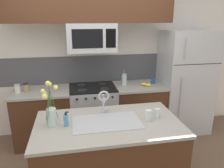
{
  "coord_description": "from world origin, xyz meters",
  "views": [
    {
      "loc": [
        -0.32,
        -2.53,
        2.06
      ],
      "look_at": [
        0.21,
        0.27,
        1.16
      ],
      "focal_mm": 35.0,
      "sensor_mm": 36.0,
      "label": 1
    }
  ],
  "objects": [
    {
      "name": "french_press",
      "position": [
        0.55,
        0.96,
        1.01
      ],
      "size": [
        0.09,
        0.09,
        0.27
      ],
      "color": "silver",
      "rests_on": "back_counter_right"
    },
    {
      "name": "spare_glass",
      "position": [
        0.64,
        -0.33,
        0.96
      ],
      "size": [
        0.06,
        0.06,
        0.11
      ],
      "color": "silver",
      "rests_on": "island_counter"
    },
    {
      "name": "drinking_glass",
      "position": [
        0.5,
        -0.39,
        0.97
      ],
      "size": [
        0.08,
        0.08,
        0.13
      ],
      "color": "silver",
      "rests_on": "island_counter"
    },
    {
      "name": "storage_jar_medium",
      "position": [
        -1.05,
        0.93,
        0.97
      ],
      "size": [
        0.1,
        0.1,
        0.13
      ],
      "color": "#997F5B",
      "rests_on": "back_counter_left"
    },
    {
      "name": "sink_faucet",
      "position": [
        0.03,
        -0.13,
        1.11
      ],
      "size": [
        0.14,
        0.14,
        0.31
      ],
      "color": "#B7BABF",
      "rests_on": "island_counter"
    },
    {
      "name": "banana_bunch",
      "position": [
        0.92,
        0.84,
        0.93
      ],
      "size": [
        0.19,
        0.16,
        0.08
      ],
      "color": "yellow",
      "rests_on": "back_counter_right"
    },
    {
      "name": "coffee_tin",
      "position": [
        1.07,
        0.95,
        0.97
      ],
      "size": [
        0.08,
        0.08,
        0.11
      ],
      "primitive_type": "cylinder",
      "color": "#1E5184",
      "rests_on": "back_counter_right"
    },
    {
      "name": "microwave",
      "position": [
        0.0,
        0.88,
        1.73
      ],
      "size": [
        0.74,
        0.4,
        0.43
      ],
      "color": "#B7BABF"
    },
    {
      "name": "upper_cabinet_band",
      "position": [
        -0.02,
        0.85,
        2.25
      ],
      "size": [
        2.5,
        0.34,
        0.6
      ],
      "primitive_type": "cube",
      "color": "#4C2B19"
    },
    {
      "name": "splash_band",
      "position": [
        0.0,
        1.22,
        1.15
      ],
      "size": [
        3.38,
        0.01,
        0.48
      ],
      "primitive_type": "cube",
      "color": "#4C4C51",
      "rests_on": "rear_partition"
    },
    {
      "name": "rear_partition",
      "position": [
        0.3,
        1.28,
        1.3
      ],
      "size": [
        5.2,
        0.1,
        2.6
      ],
      "primitive_type": "cube",
      "color": "silver",
      "rests_on": "ground"
    },
    {
      "name": "back_counter_right",
      "position": [
        0.8,
        0.9,
        0.46
      ],
      "size": [
        0.88,
        0.65,
        0.91
      ],
      "color": "#4C2B19",
      "rests_on": "ground"
    },
    {
      "name": "storage_jar_tall",
      "position": [
        -1.17,
        0.88,
        0.97
      ],
      "size": [
        0.08,
        0.08,
        0.13
      ],
      "color": "silver",
      "rests_on": "back_counter_left"
    },
    {
      "name": "back_counter_left",
      "position": [
        -0.82,
        0.9,
        0.46
      ],
      "size": [
        0.92,
        0.65,
        0.91
      ],
      "color": "#4C2B19",
      "rests_on": "ground"
    },
    {
      "name": "refrigerator",
      "position": [
        1.66,
        0.92,
        0.91
      ],
      "size": [
        0.86,
        0.74,
        1.83
      ],
      "color": "#B7BABF",
      "rests_on": "ground"
    },
    {
      "name": "island_counter",
      "position": [
        0.05,
        -0.35,
        0.46
      ],
      "size": [
        1.63,
        0.92,
        0.91
      ],
      "color": "#4C2B19",
      "rests_on": "ground"
    },
    {
      "name": "kitchen_sink",
      "position": [
        0.03,
        -0.35,
        0.84
      ],
      "size": [
        0.76,
        0.44,
        0.16
      ],
      "color": "#ADAFB5",
      "rests_on": "island_counter"
    },
    {
      "name": "dish_soap_bottle",
      "position": [
        -0.41,
        -0.35,
        0.98
      ],
      "size": [
        0.06,
        0.05,
        0.16
      ],
      "color": "#4C93C6",
      "rests_on": "island_counter"
    },
    {
      "name": "stove_range",
      "position": [
        0.0,
        0.9,
        0.46
      ],
      "size": [
        0.76,
        0.64,
        0.93
      ],
      "color": "#B7BABF",
      "rests_on": "ground"
    },
    {
      "name": "flower_vase",
      "position": [
        -0.57,
        -0.3,
        1.08
      ],
      "size": [
        0.17,
        0.2,
        0.49
      ],
      "color": "silver",
      "rests_on": "island_counter"
    }
  ]
}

